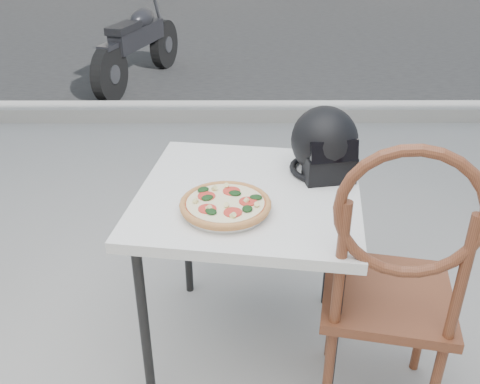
{
  "coord_description": "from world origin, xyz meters",
  "views": [
    {
      "loc": [
        0.27,
        -1.5,
        1.71
      ],
      "look_at": [
        0.27,
        0.12,
        0.82
      ],
      "focal_mm": 40.0,
      "sensor_mm": 36.0,
      "label": 1
    }
  ],
  "objects_px": {
    "plate": "(225,209)",
    "helmet": "(325,145)",
    "pizza": "(225,204)",
    "motorcycle": "(139,46)",
    "cafe_table_main": "(249,207)",
    "cafe_chair_main": "(394,276)"
  },
  "relations": [
    {
      "from": "plate",
      "to": "helmet",
      "type": "bearing_deg",
      "value": 38.75
    },
    {
      "from": "plate",
      "to": "pizza",
      "type": "xyz_separation_m",
      "value": [
        0.0,
        0.0,
        0.02
      ]
    },
    {
      "from": "plate",
      "to": "motorcycle",
      "type": "height_order",
      "value": "motorcycle"
    },
    {
      "from": "plate",
      "to": "pizza",
      "type": "bearing_deg",
      "value": 63.23
    },
    {
      "from": "cafe_table_main",
      "to": "pizza",
      "type": "height_order",
      "value": "pizza"
    },
    {
      "from": "pizza",
      "to": "helmet",
      "type": "distance_m",
      "value": 0.49
    },
    {
      "from": "plate",
      "to": "cafe_chair_main",
      "type": "bearing_deg",
      "value": -19.65
    },
    {
      "from": "helmet",
      "to": "cafe_table_main",
      "type": "bearing_deg",
      "value": -162.69
    },
    {
      "from": "cafe_table_main",
      "to": "cafe_chair_main",
      "type": "relative_size",
      "value": 0.8
    },
    {
      "from": "cafe_chair_main",
      "to": "motorcycle",
      "type": "bearing_deg",
      "value": -58.12
    },
    {
      "from": "plate",
      "to": "pizza",
      "type": "relative_size",
      "value": 0.9
    },
    {
      "from": "cafe_table_main",
      "to": "motorcycle",
      "type": "distance_m",
      "value": 3.99
    },
    {
      "from": "pizza",
      "to": "helmet",
      "type": "xyz_separation_m",
      "value": [
        0.38,
        0.3,
        0.09
      ]
    },
    {
      "from": "plate",
      "to": "pizza",
      "type": "distance_m",
      "value": 0.02
    },
    {
      "from": "cafe_table_main",
      "to": "cafe_chair_main",
      "type": "distance_m",
      "value": 0.58
    },
    {
      "from": "pizza",
      "to": "plate",
      "type": "bearing_deg",
      "value": -116.77
    },
    {
      "from": "pizza",
      "to": "motorcycle",
      "type": "relative_size",
      "value": 0.21
    },
    {
      "from": "pizza",
      "to": "motorcycle",
      "type": "xyz_separation_m",
      "value": [
        -0.99,
        3.99,
        -0.41
      ]
    },
    {
      "from": "pizza",
      "to": "helmet",
      "type": "relative_size",
      "value": 1.19
    },
    {
      "from": "helmet",
      "to": "motorcycle",
      "type": "bearing_deg",
      "value": 100.35
    },
    {
      "from": "plate",
      "to": "cafe_table_main",
      "type": "bearing_deg",
      "value": 60.98
    },
    {
      "from": "pizza",
      "to": "motorcycle",
      "type": "bearing_deg",
      "value": 103.92
    }
  ]
}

